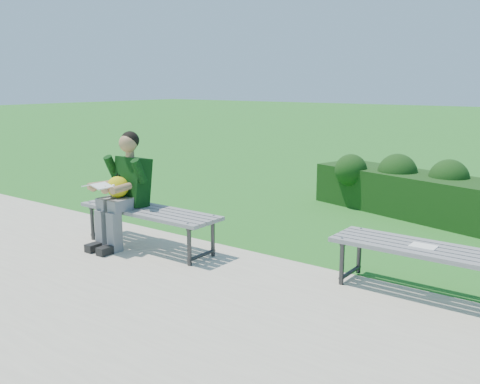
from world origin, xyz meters
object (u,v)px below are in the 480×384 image
at_px(bench_left, 149,214).
at_px(bench_right, 435,255).
at_px(hedge, 430,191).
at_px(paper_sheet, 424,246).
at_px(seated_boy, 124,186).

height_order(bench_left, bench_right, same).
relative_size(hedge, paper_sheet, 15.85).
height_order(bench_left, paper_sheet, bench_left).
bearing_deg(hedge, paper_sheet, -73.49).
height_order(bench_right, seated_boy, seated_boy).
xyz_separation_m(hedge, bench_left, (-2.09, -3.38, 0.04)).
relative_size(bench_right, paper_sheet, 8.10).
bearing_deg(bench_left, paper_sheet, 8.91).
distance_m(bench_left, paper_sheet, 2.99).
height_order(hedge, seated_boy, seated_boy).
xyz_separation_m(bench_right, paper_sheet, (-0.10, 0.00, 0.06)).
xyz_separation_m(bench_left, bench_right, (3.05, 0.46, 0.00)).
distance_m(bench_left, bench_right, 3.09).
xyz_separation_m(hedge, bench_right, (0.97, -2.92, 0.04)).
distance_m(seated_boy, paper_sheet, 3.31).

